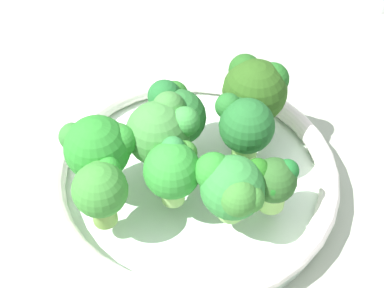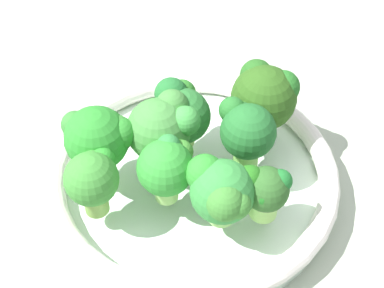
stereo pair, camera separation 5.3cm
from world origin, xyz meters
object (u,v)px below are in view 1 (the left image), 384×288
Objects in this scene: broccoli_floret_4 at (273,181)px; broccoli_floret_5 at (101,187)px; broccoli_floret_6 at (100,148)px; broccoli_floret_2 at (175,111)px; broccoli_floret_3 at (244,125)px; broccoli_floret_7 at (255,89)px; broccoli_floret_1 at (172,169)px; broccoli_floret_0 at (161,131)px; bowl at (192,177)px; broccoli_floret_8 at (231,188)px.

broccoli_floret_4 is 0.83× the size of broccoli_floret_5.
broccoli_floret_6 is (15.89, -2.21, 1.06)cm from broccoli_floret_4.
broccoli_floret_3 is at bearing 165.45° from broccoli_floret_2.
broccoli_floret_6 is (13.28, 3.92, 0.10)cm from broccoli_floret_3.
broccoli_floret_6 is 17.20cm from broccoli_floret_7.
broccoli_floret_2 is at bearing -87.51° from broccoli_floret_1.
broccoli_floret_2 is 1.06× the size of broccoli_floret_5.
broccoli_floret_6 is (0.83, -4.51, 0.22)cm from broccoli_floret_5.
broccoli_floret_0 is at bearing -155.21° from broccoli_floret_6.
bowl is 4.40× the size of broccoli_floret_1.
broccoli_floret_0 is 0.99× the size of broccoli_floret_6.
bowl is 3.96× the size of broccoli_floret_0.
broccoli_floret_8 is (3.73, 1.47, 0.56)cm from broccoli_floret_4.
broccoli_floret_0 and broccoli_floret_6 have the same top height.
broccoli_floret_8 is (1.12, 7.59, -0.41)cm from broccoli_floret_3.
broccoli_floret_7 is (-14.50, -9.25, -0.05)cm from broccoli_floret_6.
broccoli_floret_7 is 13.14cm from broccoli_floret_8.
broccoli_floret_8 is (-12.16, 3.67, -0.50)cm from broccoli_floret_6.
broccoli_floret_0 reaches higher than bowl.
broccoli_floret_1 is 0.93× the size of broccoli_floret_2.
broccoli_floret_7 is 1.14× the size of broccoli_floret_8.
broccoli_floret_3 is (-4.93, -1.61, 6.22)cm from bowl.
bowl is 4.35× the size of broccoli_floret_5.
bowl is 7.02cm from broccoli_floret_0.
broccoli_floret_6 is 1.00× the size of broccoli_floret_7.
broccoli_floret_8 reaches higher than bowl.
broccoli_floret_4 is at bearing 178.34° from broccoli_floret_1.
broccoli_floret_4 is at bearing -158.55° from broccoli_floret_8.
broccoli_floret_6 is (5.39, 2.49, -0.05)cm from broccoli_floret_0.
broccoli_floret_5 is at bearing 100.44° from broccoli_floret_6.
broccoli_floret_2 is (-1.10, -3.19, -0.38)cm from broccoli_floret_0.
broccoli_floret_7 is (-1.22, -5.33, 0.05)cm from broccoli_floret_3.
broccoli_floret_5 reaches higher than broccoli_floret_4.
broccoli_floret_5 is 11.36cm from broccoli_floret_8.
broccoli_floret_5 is (5.99, 2.56, 0.17)cm from broccoli_floret_1.
broccoli_floret_6 is at bearing 41.20° from broccoli_floret_2.
broccoli_floret_5 is at bearing 4.20° from broccoli_floret_8.
broccoli_floret_3 reaches higher than broccoli_floret_8.
broccoli_floret_7 is at bearing -83.07° from broccoli_floret_4.
broccoli_floret_8 is (2.34, 12.92, -0.45)cm from broccoli_floret_7.
broccoli_floret_0 is at bearing 71.01° from broccoli_floret_2.
broccoli_floret_6 reaches higher than broccoli_floret_4.
broccoli_floret_1 is (-1.43, 4.43, -0.43)cm from broccoli_floret_0.
broccoli_floret_7 reaches higher than bowl.
bowl is at bearing -57.49° from broccoli_floret_8.
broccoli_floret_2 is 1.08× the size of broccoli_floret_8.
bowl is at bearing 176.44° from broccoli_floret_0.
broccoli_floret_2 is at bearing -39.98° from broccoli_floret_4.
bowl is at bearing -30.87° from broccoli_floret_4.
broccoli_floret_4 is (-7.54, 4.51, 5.25)cm from bowl.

